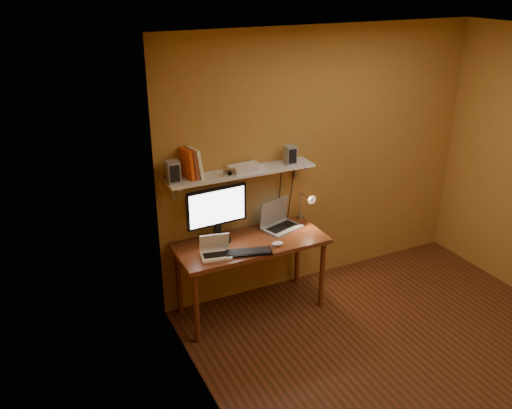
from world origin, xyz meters
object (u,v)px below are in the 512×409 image
speaker_left (173,172)px  monitor (217,212)px  netbook (215,250)px  mouse (277,244)px  shelf_camera (229,172)px  desk (251,249)px  laptop (278,221)px  wall_shelf (242,173)px  speaker_right (290,155)px  desk_lamp (307,203)px  keyboard (249,252)px  router (246,168)px

speaker_left → monitor: bearing=-5.0°
netbook → mouse: (0.57, -0.08, -0.04)m
shelf_camera → mouse: bearing=-42.6°
desk → laptop: 0.43m
desk → laptop: laptop is taller
wall_shelf → speaker_right: 0.50m
mouse → desk_lamp: desk_lamp is taller
speaker_left → desk: bearing=-13.9°
keyboard → router: (0.15, 0.39, 0.64)m
laptop → shelf_camera: shelf_camera is taller
wall_shelf → shelf_camera: (-0.15, -0.07, 0.05)m
laptop → speaker_left: bearing=160.8°
netbook → speaker_left: size_ratio=1.52×
laptop → shelf_camera: size_ratio=3.58×
keyboard → speaker_left: 0.96m
speaker_right → speaker_left: bearing=-178.6°
wall_shelf → mouse: bearing=-64.6°
desk → shelf_camera: (-0.15, 0.12, 0.74)m
wall_shelf → desk_lamp: 0.77m
wall_shelf → speaker_right: bearing=-1.8°
desk → speaker_right: size_ratio=8.15×
speaker_left → speaker_right: 1.13m
netbook → keyboard: size_ratio=0.72×
mouse → netbook: bearing=178.5°
laptop → keyboard: laptop is taller
monitor → netbook: bearing=-120.4°
desk → monitor: size_ratio=2.41×
shelf_camera → wall_shelf: bearing=25.8°
wall_shelf → desk_lamp: (0.66, -0.07, -0.40)m
desk → netbook: netbook is taller
keyboard → netbook: bearing=176.8°
mouse → shelf_camera: (-0.33, 0.30, 0.64)m
speaker_left → shelf_camera: size_ratio=1.66×
wall_shelf → router: router is taller
desk → speaker_right: 0.95m
wall_shelf → keyboard: wall_shelf is taller
desk → keyboard: bearing=-119.7°
wall_shelf → speaker_right: speaker_right is taller
laptop → speaker_right: 0.65m
monitor → keyboard: (0.16, -0.34, -0.28)m
desk → wall_shelf: (0.00, 0.19, 0.69)m
mouse → speaker_left: speaker_left is taller
wall_shelf → monitor: (-0.27, -0.06, -0.31)m
desk → desk_lamp: size_ratio=3.73×
desk_lamp → keyboard: bearing=-157.1°
netbook → desk_lamp: desk_lamp is taller
monitor → mouse: 0.62m
router → desk: bearing=-101.5°
mouse → monitor: bearing=151.0°
desk → desk_lamp: bearing=10.8°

